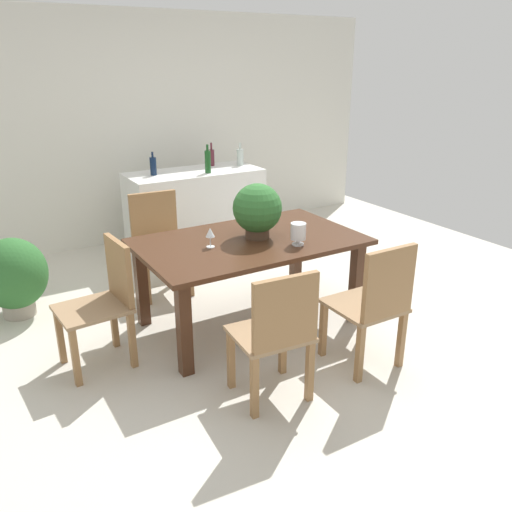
{
  "coord_description": "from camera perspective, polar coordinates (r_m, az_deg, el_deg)",
  "views": [
    {
      "loc": [
        -1.97,
        -3.42,
        2.08
      ],
      "look_at": [
        0.05,
        -0.06,
        0.59
      ],
      "focal_mm": 36.58,
      "sensor_mm": 36.0,
      "label": 1
    }
  ],
  "objects": [
    {
      "name": "chair_near_right",
      "position": [
        3.67,
        12.87,
        -4.84
      ],
      "size": [
        0.46,
        0.48,
        0.94
      ],
      "rotation": [
        0.0,
        0.0,
        3.14
      ],
      "color": "olive",
      "rests_on": "ground"
    },
    {
      "name": "kitchen_counter",
      "position": [
        5.92,
        -6.63,
        4.8
      ],
      "size": [
        1.47,
        0.65,
        0.93
      ],
      "primitive_type": "cube",
      "color": "silver",
      "rests_on": "ground"
    },
    {
      "name": "crystal_vase_center_near",
      "position": [
        3.99,
        4.64,
        2.63
      ],
      "size": [
        0.12,
        0.12,
        0.17
      ],
      "color": "silver",
      "rests_on": "dining_table"
    },
    {
      "name": "dining_table",
      "position": [
        4.17,
        -0.74,
        0.48
      ],
      "size": [
        1.75,
        1.07,
        0.73
      ],
      "color": "#422616",
      "rests_on": "ground"
    },
    {
      "name": "wine_bottle_tall",
      "position": [
        5.68,
        -5.3,
        10.28
      ],
      "size": [
        0.06,
        0.06,
        0.3
      ],
      "color": "#194C1E",
      "rests_on": "kitchen_counter"
    },
    {
      "name": "ground_plane",
      "position": [
        4.46,
        -0.95,
        -6.99
      ],
      "size": [
        7.04,
        7.04,
        0.0
      ],
      "primitive_type": "plane",
      "color": "beige"
    },
    {
      "name": "wine_bottle_green",
      "position": [
        6.08,
        -4.89,
        10.72
      ],
      "size": [
        0.07,
        0.07,
        0.26
      ],
      "color": "#511E28",
      "rests_on": "kitchen_counter"
    },
    {
      "name": "crystal_vase_left",
      "position": [
        4.48,
        0.42,
        5.07
      ],
      "size": [
        0.11,
        0.11,
        0.21
      ],
      "color": "silver",
      "rests_on": "dining_table"
    },
    {
      "name": "wine_glass",
      "position": [
        3.94,
        -5.04,
        2.5
      ],
      "size": [
        0.07,
        0.07,
        0.15
      ],
      "color": "silver",
      "rests_on": "dining_table"
    },
    {
      "name": "potted_plant_floor",
      "position": [
        4.84,
        -24.98,
        -1.95
      ],
      "size": [
        0.56,
        0.56,
        0.69
      ],
      "color": "#9E9384",
      "rests_on": "ground"
    },
    {
      "name": "flower_centerpiece",
      "position": [
        4.12,
        0.15,
        5.11
      ],
      "size": [
        0.39,
        0.39,
        0.44
      ],
      "color": "#4C3828",
      "rests_on": "dining_table"
    },
    {
      "name": "wine_bottle_dark",
      "position": [
        6.09,
        -1.74,
        10.79
      ],
      "size": [
        0.08,
        0.08,
        0.25
      ],
      "color": "#B2BFB7",
      "rests_on": "kitchen_counter"
    },
    {
      "name": "wine_bottle_amber",
      "position": [
        5.65,
        -11.18,
        9.64
      ],
      "size": [
        0.07,
        0.07,
        0.24
      ],
      "color": "#0F1E38",
      "rests_on": "kitchen_counter"
    },
    {
      "name": "chair_head_end",
      "position": [
        3.82,
        -16.15,
        -4.4
      ],
      "size": [
        0.51,
        0.46,
        0.91
      ],
      "rotation": [
        0.0,
        0.0,
        -1.5
      ],
      "color": "olive",
      "rests_on": "ground"
    },
    {
      "name": "back_wall",
      "position": [
        6.38,
        -13.12,
        13.26
      ],
      "size": [
        6.4,
        0.1,
        2.6
      ],
      "primitive_type": "cube",
      "color": "silver",
      "rests_on": "ground"
    },
    {
      "name": "chair_far_left",
      "position": [
        4.94,
        -10.67,
        2.04
      ],
      "size": [
        0.51,
        0.48,
        0.93
      ],
      "rotation": [
        0.0,
        0.0,
        -0.07
      ],
      "color": "olive",
      "rests_on": "ground"
    },
    {
      "name": "chair_near_left",
      "position": [
        3.23,
        2.32,
        -8.17
      ],
      "size": [
        0.5,
        0.46,
        0.91
      ],
      "rotation": [
        0.0,
        0.0,
        3.06
      ],
      "color": "olive",
      "rests_on": "ground"
    }
  ]
}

